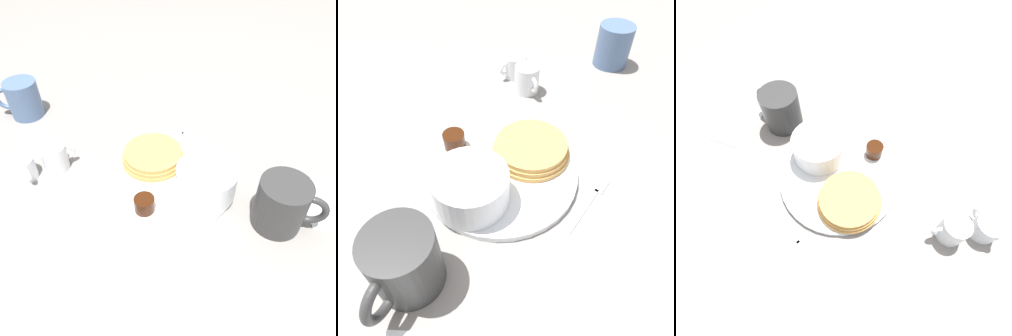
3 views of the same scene
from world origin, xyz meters
The scene contains 11 objects.
ground_plane centered at (0.00, 0.00, 0.00)m, with size 4.00×4.00×0.00m, color gray.
plate centered at (0.00, 0.00, 0.01)m, with size 0.26×0.26×0.01m.
pancake_stack centered at (-0.06, -0.03, 0.03)m, with size 0.14×0.14×0.03m.
bowl centered at (0.05, 0.05, 0.04)m, with size 0.12×0.12×0.06m.
syrup_cup centered at (0.07, -0.07, 0.03)m, with size 0.04×0.04×0.03m.
butter_ramekin centered at (0.08, 0.06, 0.03)m, with size 0.05×0.05×0.04m.
coffee_mug centered at (0.14, 0.17, 0.05)m, with size 0.09×0.12×0.10m.
creamer_pitcher_near centered at (-0.09, -0.24, 0.03)m, with size 0.05×0.08×0.06m.
creamer_pitcher_far centered at (-0.08, -0.30, 0.03)m, with size 0.07×0.05×0.05m.
fork centered at (-0.14, 0.07, 0.00)m, with size 0.10×0.10×0.00m.
second_mug centered at (-0.32, -0.32, 0.05)m, with size 0.08×0.11×0.10m.
Camera 2 is at (0.05, 0.37, 0.43)m, focal length 35.00 mm.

